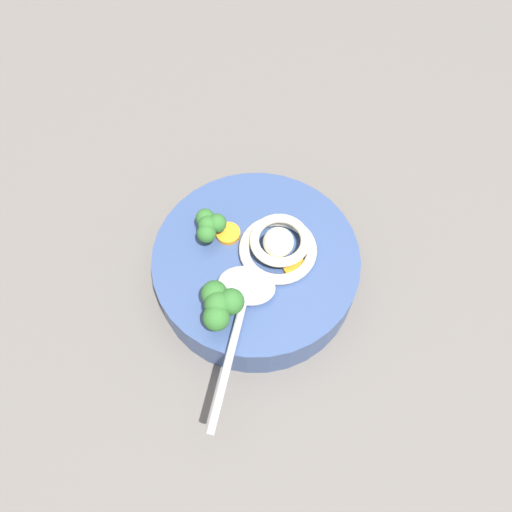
% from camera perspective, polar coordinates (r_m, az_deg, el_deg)
% --- Properties ---
extents(table_slab, '(1.32, 1.32, 0.03)m').
position_cam_1_polar(table_slab, '(0.61, -2.44, -2.14)').
color(table_slab, '#5B5651').
rests_on(table_slab, ground).
extents(soup_bowl, '(0.22, 0.22, 0.05)m').
position_cam_1_polar(soup_bowl, '(0.57, 0.00, -1.26)').
color(soup_bowl, '#334775').
rests_on(soup_bowl, table_slab).
extents(noodle_pile, '(0.09, 0.09, 0.04)m').
position_cam_1_polar(noodle_pile, '(0.54, 2.54, 1.21)').
color(noodle_pile, beige).
rests_on(noodle_pile, soup_bowl).
extents(soup_spoon, '(0.17, 0.12, 0.02)m').
position_cam_1_polar(soup_spoon, '(0.51, -1.29, -4.66)').
color(soup_spoon, '#B7B7BC').
rests_on(soup_spoon, soup_bowl).
extents(broccoli_floret_far, '(0.05, 0.04, 0.04)m').
position_cam_1_polar(broccoli_floret_far, '(0.49, -4.07, -5.45)').
color(broccoli_floret_far, '#7A9E60').
rests_on(broccoli_floret_far, soup_bowl).
extents(broccoli_floret_center, '(0.04, 0.03, 0.03)m').
position_cam_1_polar(broccoli_floret_center, '(0.54, -5.29, 3.47)').
color(broccoli_floret_center, '#7A9E60').
rests_on(broccoli_floret_center, soup_bowl).
extents(carrot_slice_extra_b, '(0.03, 0.03, 0.01)m').
position_cam_1_polar(carrot_slice_extra_b, '(0.56, -2.70, 2.66)').
color(carrot_slice_extra_b, orange).
rests_on(carrot_slice_extra_b, soup_bowl).
extents(carrot_slice_near_spoon, '(0.02, 0.02, 0.01)m').
position_cam_1_polar(carrot_slice_near_spoon, '(0.54, 4.36, -1.26)').
color(carrot_slice_near_spoon, orange).
rests_on(carrot_slice_near_spoon, soup_bowl).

